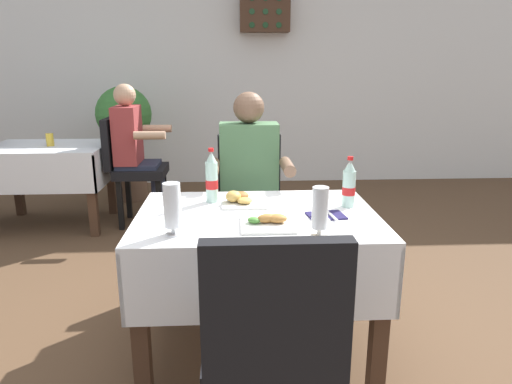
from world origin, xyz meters
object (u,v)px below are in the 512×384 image
beer_glass_left (320,211)px  potted_plant_corner (125,129)px  seated_diner_far (249,182)px  chair_far_diner_seat (250,201)px  cola_bottle_secondary (349,185)px  napkin_cutlery_set (326,215)px  background_table_tumbler (50,140)px  background_patron (135,147)px  main_dining_table (257,247)px  plate_far_diner (241,199)px  beer_glass_middle (172,208)px  wall_bottle_rack (265,13)px  cola_bottle_primary (212,178)px  plate_near_camera (268,222)px  chair_near_camera_side (271,344)px  background_chair_right (131,164)px  background_dining_table (49,166)px

beer_glass_left → potted_plant_corner: bearing=115.0°
seated_diner_far → chair_far_diner_seat: bearing=85.0°
cola_bottle_secondary → napkin_cutlery_set: (-0.14, -0.15, -0.11)m
beer_glass_left → background_table_tumbler: beer_glass_left is taller
background_patron → main_dining_table: bearing=-64.3°
plate_far_diner → background_table_tumbler: background_table_tumbler is taller
beer_glass_left → beer_glass_middle: beer_glass_middle is taller
wall_bottle_rack → plate_far_diner: bearing=-96.1°
cola_bottle_primary → background_table_tumbler: bearing=129.5°
plate_near_camera → beer_glass_middle: size_ratio=1.07×
background_table_tumbler → cola_bottle_primary: bearing=-50.5°
cola_bottle_primary → potted_plant_corner: bearing=111.1°
plate_near_camera → cola_bottle_primary: size_ratio=0.85×
main_dining_table → cola_bottle_secondary: (0.46, 0.09, 0.28)m
background_patron → chair_near_camera_side: bearing=-71.0°
potted_plant_corner → plate_far_diner: bearing=-66.5°
napkin_cutlery_set → main_dining_table: bearing=169.8°
beer_glass_left → seated_diner_far: bearing=104.0°
main_dining_table → seated_diner_far: 0.71m
seated_diner_far → chair_near_camera_side: bearing=-89.6°
chair_near_camera_side → cola_bottle_secondary: cola_bottle_secondary is taller
background_chair_right → cola_bottle_primary: bearing=-66.1°
plate_near_camera → cola_bottle_primary: 0.48m
potted_plant_corner → cola_bottle_secondary: bearing=-58.4°
background_patron → beer_glass_left: bearing=-62.5°
seated_diner_far → plate_near_camera: size_ratio=5.28×
main_dining_table → background_patron: bearing=115.7°
seated_diner_far → background_chair_right: 1.68m
napkin_cutlery_set → plate_near_camera: bearing=-158.2°
background_chair_right → potted_plant_corner: 0.89m
beer_glass_middle → beer_glass_left: bearing=-4.5°
main_dining_table → background_chair_right: (-1.02, 2.02, -0.00)m
cola_bottle_primary → wall_bottle_rack: bearing=81.2°
cola_bottle_primary → wall_bottle_rack: 3.46m
wall_bottle_rack → background_dining_table: bearing=-144.7°
chair_near_camera_side → seated_diner_far: size_ratio=0.77×
background_table_tumbler → beer_glass_left: bearing=-50.0°
chair_far_diner_seat → background_chair_right: size_ratio=1.00×
plate_far_diner → beer_glass_left: size_ratio=1.08×
main_dining_table → chair_far_diner_seat: (0.00, 0.80, -0.00)m
beer_glass_left → background_dining_table: bearing=130.3°
cola_bottle_primary → wall_bottle_rack: wall_bottle_rack is taller
background_chair_right → background_patron: size_ratio=0.77×
chair_near_camera_side → plate_near_camera: size_ratio=4.06×
chair_far_diner_seat → seated_diner_far: size_ratio=0.77×
potted_plant_corner → wall_bottle_rack: size_ratio=2.15×
napkin_cutlery_set → potted_plant_corner: 3.31m
wall_bottle_rack → main_dining_table: bearing=-94.6°
chair_near_camera_side → background_table_tumbler: bearing=121.2°
plate_far_diner → potted_plant_corner: (-1.17, 2.69, 0.01)m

